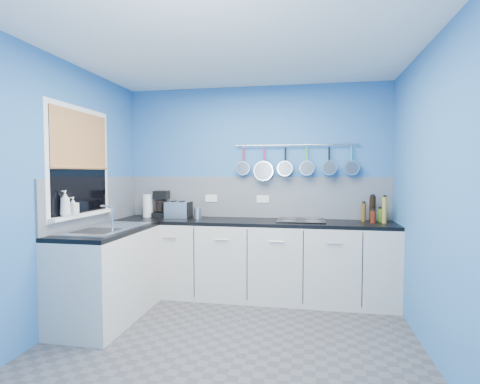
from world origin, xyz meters
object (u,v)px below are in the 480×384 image
(soap_bottle_b, at_px, (73,206))
(hob, at_px, (301,220))
(soap_bottle_a, at_px, (65,203))
(coffee_maker, at_px, (161,204))
(paper_towel, at_px, (148,206))
(toaster, at_px, (178,210))
(canister, at_px, (198,213))

(soap_bottle_b, height_order, hob, soap_bottle_b)
(soap_bottle_a, relative_size, coffee_maker, 0.73)
(paper_towel, bearing_deg, soap_bottle_a, -99.43)
(soap_bottle_b, bearing_deg, soap_bottle_a, -90.00)
(toaster, relative_size, hob, 0.56)
(soap_bottle_a, xyz_separation_m, paper_towel, (0.21, 1.29, -0.13))
(hob, bearing_deg, toaster, 178.35)
(paper_towel, height_order, toaster, paper_towel)
(soap_bottle_a, xyz_separation_m, canister, (0.88, 1.23, -0.20))
(soap_bottle_a, height_order, toaster, soap_bottle_a)
(soap_bottle_a, bearing_deg, soap_bottle_b, 90.00)
(coffee_maker, distance_m, canister, 0.52)
(toaster, xyz_separation_m, hob, (1.49, -0.04, -0.09))
(paper_towel, distance_m, coffee_maker, 0.17)
(soap_bottle_b, distance_m, coffee_maker, 1.27)
(soap_bottle_b, relative_size, hob, 0.32)
(toaster, bearing_deg, soap_bottle_a, -119.27)
(toaster, distance_m, hob, 1.49)
(coffee_maker, bearing_deg, paper_towel, -175.03)
(canister, relative_size, hob, 0.24)
(soap_bottle_b, xyz_separation_m, canister, (0.88, 1.12, -0.17))
(toaster, bearing_deg, paper_towel, 176.42)
(canister, bearing_deg, soap_bottle_b, -128.15)
(canister, bearing_deg, paper_towel, 174.48)
(hob, bearing_deg, soap_bottle_a, -149.12)
(soap_bottle_b, bearing_deg, coffee_maker, 72.72)
(coffee_maker, relative_size, toaster, 1.08)
(coffee_maker, bearing_deg, soap_bottle_a, -111.08)
(soap_bottle_b, distance_m, paper_towel, 1.20)
(paper_towel, xyz_separation_m, toaster, (0.39, 0.00, -0.04))
(soap_bottle_b, distance_m, canister, 1.43)
(paper_towel, bearing_deg, canister, -5.52)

